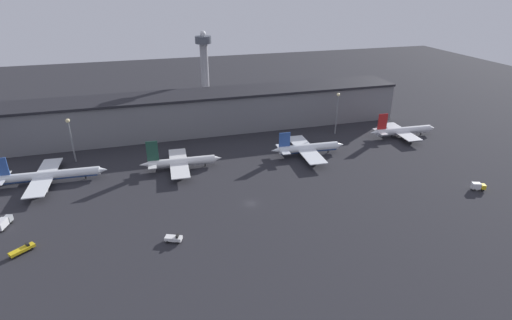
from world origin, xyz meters
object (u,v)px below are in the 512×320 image
Objects in this scene: airplane_1 at (181,162)px; airplane_3 at (403,131)px; airplane_2 at (308,148)px; service_vehicle_3 at (478,186)px; service_vehicle_0 at (3,223)px; airplane_0 at (47,176)px; service_vehicle_1 at (22,250)px; service_vehicle_2 at (174,238)px; control_tower at (205,68)px.

airplane_1 reaches higher than airplane_3.
airplane_2 is 70.56m from service_vehicle_3.
airplane_0 is at bearing 0.38° from service_vehicle_0.
airplane_2 is (57.99, -1.49, 0.19)m from airplane_1.
airplane_1 is 58.01m from airplane_2.
service_vehicle_0 is 1.05× the size of service_vehicle_1.
service_vehicle_0 reaches higher than service_vehicle_1.
service_vehicle_2 reaches higher than service_vehicle_1.
airplane_3 is 58.09m from service_vehicle_3.
airplane_3 is 113.72m from control_tower.
service_vehicle_3 is (-5.97, -57.76, -1.50)m from airplane_3.
service_vehicle_0 is 18.67m from service_vehicle_1.
airplane_0 is 6.50× the size of service_vehicle_1.
service_vehicle_2 is at bearing -151.56° from airplane_3.
service_vehicle_3 is (116.27, 1.15, 0.47)m from service_vehicle_2.
airplane_2 reaches higher than service_vehicle_1.
airplane_0 is at bearing -178.93° from airplane_2.
airplane_0 reaches higher than service_vehicle_2.
service_vehicle_3 is at bearing -15.45° from airplane_0.
airplane_0 is 8.29× the size of service_vehicle_3.
service_vehicle_3 is at bearing -93.19° from airplane_3.
airplane_1 is 0.98× the size of airplane_2.
service_vehicle_3 is at bearing -22.55° from airplane_1.
service_vehicle_1 is (0.49, -46.91, -1.99)m from airplane_0.
airplane_0 is 1.28× the size of airplane_2.
airplane_3 reaches higher than service_vehicle_2.
service_vehicle_1 is 44.57m from service_vehicle_2.
service_vehicle_3 is at bearing -81.69° from service_vehicle_0.
service_vehicle_1 is 1.27× the size of service_vehicle_3.
airplane_1 reaches higher than service_vehicle_1.
airplane_2 is 56.77m from airplane_3.
airplane_1 is at bearing 104.57° from service_vehicle_2.
control_tower is at bearing 145.49° from service_vehicle_3.
service_vehicle_3 is (160.78, -52.72, -1.41)m from airplane_0.
control_tower is at bearing 19.32° from service_vehicle_1.
service_vehicle_1 is at bearing -155.62° from airplane_2.
airplane_3 is (166.75, 5.04, 0.09)m from airplane_0.
airplane_0 is 1.21× the size of airplane_3.
service_vehicle_0 is at bearing 179.55° from service_vehicle_2.
airplane_2 is at bearing 60.86° from service_vehicle_2.
airplane_0 is 105.42m from control_tower.
airplane_1 is at bearing -108.30° from control_tower.
airplane_1 is 6.14× the size of service_vehicle_2.
service_vehicle_3 is at bearing -55.08° from control_tower.
service_vehicle_2 is (-8.07, -52.19, -1.89)m from airplane_1.
airplane_2 is 6.50× the size of service_vehicle_3.
airplane_0 is at bearing -177.59° from service_vehicle_3.
airplane_0 is 169.21m from service_vehicle_3.
service_vehicle_3 is 150.56m from control_tower.
service_vehicle_1 is (-52.09, -45.23, -2.00)m from airplane_1.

